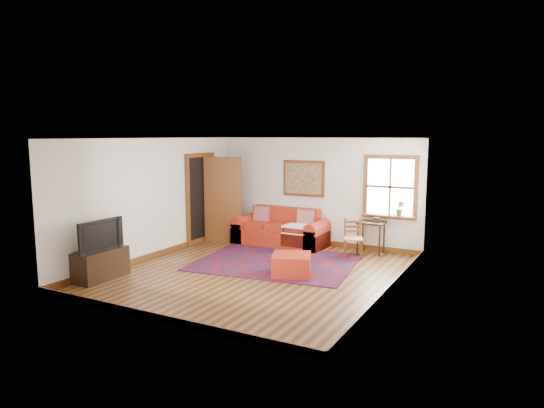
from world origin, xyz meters
The scene contains 13 objects.
ground centered at (0.00, 0.00, 0.00)m, with size 5.50×5.50×0.00m, color #3B2010.
room_envelope centered at (0.00, 0.02, 1.65)m, with size 5.04×5.54×2.52m.
window centered at (1.78, 2.70, 1.31)m, with size 1.18×0.20×1.38m.
doorway centered at (-2.21, 1.78, 1.07)m, with size 0.89×1.08×2.14m.
framed_artwork centered at (-0.30, 2.71, 1.55)m, with size 1.05×0.07×0.85m.
persian_rug centered at (-0.03, 0.82, 0.01)m, with size 3.10×2.48×0.02m, color #600D15.
red_leather_sofa centered at (-0.69, 2.32, 0.28)m, with size 2.19×0.91×0.86m.
red_ottoman centered at (0.64, 0.15, 0.20)m, with size 0.69×0.69×0.40m, color #A42615.
side_table centered at (1.43, 2.48, 0.58)m, with size 0.58×0.44×0.70m.
ladder_back_chair centered at (1.19, 1.98, 0.44)m, with size 0.50×0.49×0.82m.
media_cabinet centered at (-2.26, -1.67, 0.27)m, with size 0.44×0.98×0.54m, color black.
television centered at (-2.24, -1.74, 0.82)m, with size 0.97×0.13×0.56m, color black.
candle_hurricane centered at (-2.21, -1.24, 0.63)m, with size 0.12×0.12×0.18m.
Camera 1 is at (4.41, -7.63, 2.56)m, focal length 32.00 mm.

